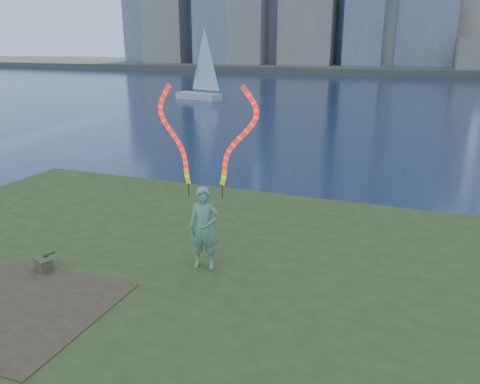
% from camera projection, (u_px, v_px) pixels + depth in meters
% --- Properties ---
extents(ground, '(320.00, 320.00, 0.00)m').
position_uv_depth(ground, '(203.00, 287.00, 10.83)').
color(ground, '#19253E').
rests_on(ground, ground).
extents(grassy_knoll, '(20.00, 18.00, 0.80)m').
position_uv_depth(grassy_knoll, '(150.00, 328.00, 8.68)').
color(grassy_knoll, '#364518').
rests_on(grassy_knoll, ground).
extents(dirt_patch, '(3.20, 3.00, 0.02)m').
position_uv_depth(dirt_patch, '(17.00, 308.00, 8.47)').
color(dirt_patch, '#47331E').
rests_on(dirt_patch, grassy_knoll).
extents(far_shore, '(320.00, 40.00, 1.20)m').
position_uv_depth(far_shore, '(401.00, 68.00, 95.25)').
color(far_shore, '#4F4939').
rests_on(far_shore, ground).
extents(woman_with_ribbons, '(2.06, 0.65, 4.14)m').
position_uv_depth(woman_with_ribbons, '(204.00, 205.00, 9.65)').
color(woman_with_ribbons, '#167132').
rests_on(woman_with_ribbons, grassy_knoll).
extents(canvas_bag, '(0.44, 0.50, 0.36)m').
position_uv_depth(canvas_bag, '(44.00, 264.00, 9.86)').
color(canvas_bag, '#424627').
rests_on(canvas_bag, grassy_knoll).
extents(sailboat, '(5.20, 2.94, 7.88)m').
position_uv_depth(sailboat, '(200.00, 86.00, 46.22)').
color(sailboat, silver).
rests_on(sailboat, ground).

